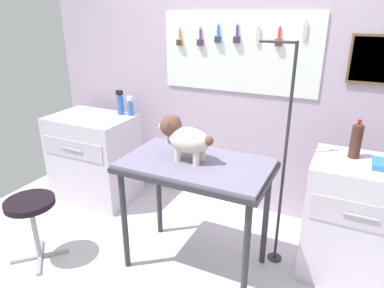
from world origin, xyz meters
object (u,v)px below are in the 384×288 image
at_px(stool, 31,211).
at_px(cabinet_right, 357,221).
at_px(grooming_table, 196,174).
at_px(spray_bottle_short, 120,104).
at_px(grooming_arm, 282,170).
at_px(counter_left, 95,157).
at_px(dog, 184,137).
at_px(soda_bottle, 356,140).

bearing_deg(stool, cabinet_right, 21.82).
relative_size(grooming_table, spray_bottle_short, 4.35).
bearing_deg(grooming_arm, cabinet_right, 8.53).
bearing_deg(cabinet_right, counter_left, 177.24).
distance_m(grooming_arm, dog, 0.74).
xyz_separation_m(grooming_table, stool, (-1.13, -0.48, -0.34)).
height_order(grooming_arm, soda_bottle, grooming_arm).
height_order(cabinet_right, soda_bottle, soda_bottle).
relative_size(spray_bottle_short, soda_bottle, 0.89).
bearing_deg(cabinet_right, grooming_arm, -171.47).
relative_size(grooming_arm, stool, 3.16).
xyz_separation_m(grooming_arm, spray_bottle_short, (-1.69, 0.39, 0.20)).
bearing_deg(soda_bottle, dog, -155.66).
distance_m(grooming_arm, counter_left, 1.95).
bearing_deg(dog, soda_bottle, 24.34).
bearing_deg(dog, cabinet_right, 19.33).
relative_size(cabinet_right, soda_bottle, 3.31).
bearing_deg(stool, counter_left, 103.74).
bearing_deg(spray_bottle_short, grooming_arm, -13.13).
relative_size(grooming_table, soda_bottle, 3.86).
bearing_deg(dog, grooming_arm, 27.63).
distance_m(counter_left, soda_bottle, 2.42).
relative_size(grooming_table, cabinet_right, 1.17).
relative_size(counter_left, stool, 1.66).
distance_m(cabinet_right, stool, 2.36).
distance_m(spray_bottle_short, soda_bottle, 2.14).
bearing_deg(grooming_arm, soda_bottle, 19.39).
relative_size(counter_left, spray_bottle_short, 3.64).
bearing_deg(stool, grooming_arm, 25.65).
bearing_deg(grooming_table, stool, -157.26).
height_order(grooming_arm, dog, grooming_arm).
bearing_deg(grooming_table, soda_bottle, 26.28).
height_order(grooming_arm, counter_left, grooming_arm).
distance_m(cabinet_right, soda_bottle, 0.58).
bearing_deg(cabinet_right, dog, -160.67).
distance_m(stool, soda_bottle, 2.38).
relative_size(dog, counter_left, 0.49).
distance_m(dog, cabinet_right, 1.35).
xyz_separation_m(stool, soda_bottle, (2.10, 0.95, 0.58)).
relative_size(counter_left, soda_bottle, 3.23).
xyz_separation_m(stool, spray_bottle_short, (-0.02, 1.19, 0.54)).
relative_size(grooming_table, stool, 1.98).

